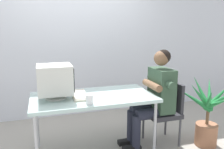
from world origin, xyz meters
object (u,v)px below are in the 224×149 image
Objects in this scene: person_seated at (155,95)px; potted_plant at (208,116)px; desk at (93,99)px; office_chair at (166,109)px; crt_monitor at (55,80)px; desk_mug at (89,99)px; keyboard at (79,95)px.

person_seated is 1.39× the size of potted_plant.
desk is 1.01m from office_chair.
crt_monitor is 0.48× the size of office_chair.
crt_monitor is 3.66× the size of desk_mug.
desk_mug is (0.05, -0.33, 0.04)m from keyboard.
keyboard is at bearing 175.62° from office_chair.
office_chair is 1.17m from desk_mug.
crt_monitor is at bearing 176.59° from desk.
office_chair is 7.65× the size of desk_mug.
crt_monitor is 1.52m from office_chair.
desk_mug is at bearing -165.12° from person_seated.
person_seated is at bearing 180.00° from office_chair.
desk is at bearing 168.52° from potted_plant.
crt_monitor is 2.01m from potted_plant.
office_chair is 0.65× the size of person_seated.
person_seated is (0.81, -0.05, 0.00)m from desk.
keyboard is at bearing 174.84° from person_seated.
office_chair is 0.91× the size of potted_plant.
person_seated is (0.98, -0.09, -0.06)m from keyboard.
person_seated is at bearing -3.49° from desk.
crt_monitor reaches higher than keyboard.
desk is 13.58× the size of desk_mug.
desk is at bearing -3.41° from crt_monitor.
crt_monitor reaches higher than potted_plant.
potted_plant reaches higher than desk.
keyboard is at bearing 168.33° from potted_plant.
office_chair is at bearing -4.38° from keyboard.
desk is 0.33m from desk_mug.
keyboard is (-0.16, 0.04, 0.06)m from desk.
keyboard reaches higher than desk.
person_seated is at bearing -3.46° from crt_monitor.
potted_plant is (0.48, -0.25, -0.06)m from office_chair.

